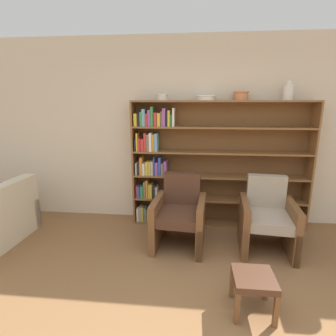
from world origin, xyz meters
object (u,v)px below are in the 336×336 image
at_px(bookshelf, 202,164).
at_px(armchair_leather, 180,215).
at_px(bowl_slate, 206,98).
at_px(footstool, 254,282).
at_px(bowl_brass, 162,97).
at_px(armchair_cushioned, 267,218).
at_px(bowl_cream, 241,95).
at_px(vase_tall, 288,92).

height_order(bookshelf, armchair_leather, bookshelf).
distance_m(bowl_slate, footstool, 2.41).
distance_m(bowl_brass, armchair_leather, 1.66).
bearing_deg(armchair_leather, bowl_slate, -110.32).
distance_m(bookshelf, armchair_cushioned, 1.17).
relative_size(bowl_cream, footstool, 0.61).
bearing_deg(bookshelf, vase_tall, -0.96).
bearing_deg(armchair_cushioned, armchair_leather, 5.57).
distance_m(bowl_slate, armchair_leather, 1.65).
distance_m(bookshelf, armchair_leather, 0.90).
bearing_deg(vase_tall, footstool, -111.62).
height_order(bowl_cream, footstool, bowl_cream).
bearing_deg(bowl_slate, armchair_leather, -115.30).
distance_m(vase_tall, footstool, 2.52).
relative_size(bowl_brass, armchair_cushioned, 0.19).
distance_m(armchair_cushioned, footstool, 1.17).
relative_size(bookshelf, vase_tall, 10.12).
bearing_deg(vase_tall, bookshelf, 179.04).
relative_size(bowl_brass, footstool, 0.48).
bearing_deg(bowl_slate, bowl_brass, -180.00).
height_order(bowl_slate, bowl_cream, bowl_cream).
xyz_separation_m(vase_tall, footstool, (-0.70, -1.76, -1.66)).
bearing_deg(bowl_slate, bowl_cream, 0.00).
height_order(bookshelf, bowl_brass, bowl_brass).
xyz_separation_m(bookshelf, bowl_slate, (0.02, -0.02, 0.96)).
xyz_separation_m(bookshelf, armchair_leather, (-0.30, -0.68, -0.52)).
relative_size(vase_tall, armchair_cushioned, 0.28).
bearing_deg(vase_tall, armchair_leather, -154.81).
relative_size(bookshelf, armchair_cushioned, 2.83).
relative_size(bowl_cream, armchair_cushioned, 0.24).
distance_m(bookshelf, footstool, 1.93).
distance_m(vase_tall, armchair_cushioned, 1.71).
bearing_deg(bowl_cream, footstool, -92.52).
bearing_deg(bowl_brass, bowl_cream, 0.00).
relative_size(bookshelf, bowl_brass, 14.78).
distance_m(armchair_leather, armchair_cushioned, 1.10).
height_order(vase_tall, footstool, vase_tall).
relative_size(bowl_slate, armchair_cushioned, 0.30).
relative_size(bowl_slate, footstool, 0.77).
bearing_deg(footstool, vase_tall, 68.38).
bearing_deg(bowl_brass, armchair_leather, -65.87).
xyz_separation_m(bowl_cream, footstool, (-0.08, -1.76, -1.62)).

